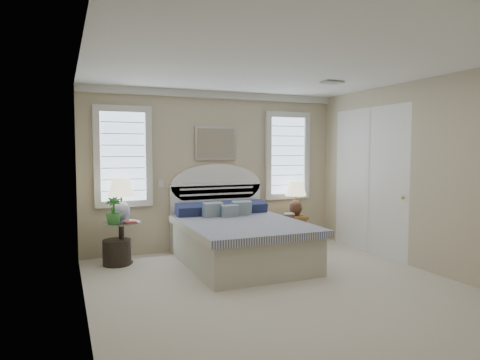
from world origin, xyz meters
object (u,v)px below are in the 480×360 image
object	(u,v)px
bed	(238,237)
lamp_right	(296,195)
side_table_left	(122,238)
lamp_left	(121,195)
nightstand_right	(291,224)
floor_pot	(117,252)

from	to	relation	value
bed	lamp_right	size ratio (longest dim) A/B	3.67
side_table_left	lamp_left	bearing A→B (deg)	78.77
lamp_left	lamp_right	distance (m)	3.04
side_table_left	nightstand_right	size ratio (longest dim) A/B	1.19
floor_pot	lamp_right	xyz separation A→B (m)	(3.13, 0.17, 0.72)
bed	side_table_left	distance (m)	1.75
side_table_left	floor_pot	bearing A→B (deg)	-146.84
bed	lamp_right	xyz separation A→B (m)	(1.41, 0.71, 0.52)
lamp_left	nightstand_right	bearing A→B (deg)	-0.14
bed	lamp_left	distance (m)	1.89
bed	nightstand_right	xyz separation A→B (m)	(1.30, 0.69, 0.00)
nightstand_right	lamp_left	world-z (taller)	lamp_left
side_table_left	nightstand_right	bearing A→B (deg)	1.94
nightstand_right	lamp_left	size ratio (longest dim) A/B	0.81
bed	nightstand_right	bearing A→B (deg)	28.03
floor_pot	lamp_left	bearing A→B (deg)	58.02
nightstand_right	floor_pot	world-z (taller)	nightstand_right
lamp_left	lamp_right	world-z (taller)	lamp_left
side_table_left	floor_pot	world-z (taller)	side_table_left
bed	lamp_left	world-z (taller)	bed
bed	lamp_right	world-z (taller)	bed
floor_pot	lamp_left	xyz separation A→B (m)	(0.10, 0.16, 0.84)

